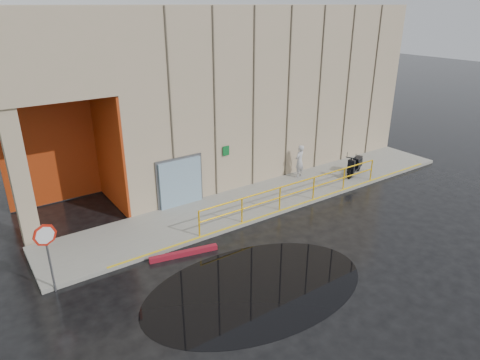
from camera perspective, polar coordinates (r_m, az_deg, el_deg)
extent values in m
plane|color=black|center=(14.01, 3.02, -12.67)|extent=(120.00, 120.00, 0.00)
cube|color=gray|center=(19.21, 4.30, -2.14)|extent=(20.00, 3.00, 0.15)
cube|color=tan|center=(24.24, -1.52, 12.84)|extent=(16.00, 10.00, 8.00)
cube|color=tan|center=(20.28, -26.93, 15.78)|extent=(4.00, 10.00, 3.00)
cube|color=tan|center=(16.42, -27.29, 0.09)|extent=(0.60, 0.60, 5.00)
cube|color=#AB360F|center=(19.55, -24.17, 3.96)|extent=(3.80, 0.15, 4.90)
cube|color=#AB360F|center=(18.34, -17.11, 3.83)|extent=(0.10, 3.50, 4.90)
cube|color=#8DACC1|center=(17.94, -7.91, -0.38)|extent=(1.90, 0.10, 2.00)
cube|color=slate|center=(18.01, -8.03, -0.30)|extent=(2.10, 0.06, 2.20)
cube|color=#0D5E26|center=(18.72, -1.89, 3.92)|extent=(0.32, 0.04, 0.42)
cylinder|color=#EFB00C|center=(18.00, 7.71, -0.30)|extent=(9.50, 0.06, 0.06)
cylinder|color=#EFB00C|center=(18.18, 7.64, -1.61)|extent=(9.50, 0.06, 0.06)
imported|color=#B0B0B5|center=(21.03, 7.93, 2.52)|extent=(0.67, 0.54, 1.61)
cylinder|color=black|center=(21.45, 14.43, 0.81)|extent=(0.49, 0.27, 0.49)
cylinder|color=black|center=(22.53, 15.50, 1.75)|extent=(0.49, 0.27, 0.49)
cylinder|color=slate|center=(13.96, -23.98, -10.08)|extent=(0.06, 0.06, 2.00)
cylinder|color=red|center=(13.47, -24.59, -6.70)|extent=(0.69, 0.15, 0.69)
cylinder|color=white|center=(13.45, -24.57, -6.74)|extent=(0.54, 0.10, 0.54)
cube|color=maroon|center=(15.06, -7.50, -9.68)|extent=(2.38, 0.68, 0.18)
cube|color=black|center=(13.51, 2.14, -14.13)|extent=(7.64, 5.14, 0.01)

